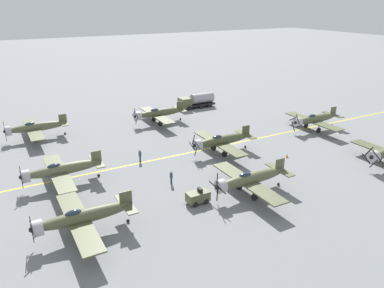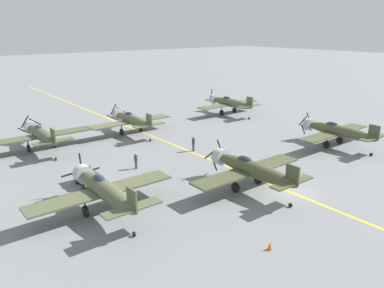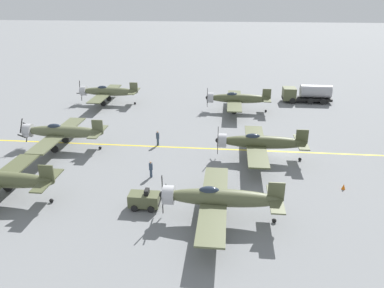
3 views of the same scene
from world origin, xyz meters
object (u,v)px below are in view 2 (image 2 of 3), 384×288
airplane_mid_left (104,189)px  ground_crew_inspecting (136,160)px  airplane_mid_right (337,131)px  airplane_far_left (41,134)px  airplane_far_right (230,103)px  ground_crew_walking (193,143)px  traffic_cone (270,246)px  airplane_far_center (132,120)px  tow_tractor (86,176)px  airplane_mid_center (251,169)px

airplane_mid_left → ground_crew_inspecting: airplane_mid_left is taller
airplane_mid_right → airplane_far_left: (-29.09, 21.02, 0.00)m
airplane_far_right → airplane_far_left: bearing=-176.6°
airplane_far_left → ground_crew_walking: bearing=-28.3°
airplane_far_left → traffic_cone: size_ratio=21.82×
airplane_far_center → ground_crew_walking: bearing=-74.2°
airplane_far_center → tow_tractor: 17.58m
airplane_mid_right → airplane_mid_left: size_ratio=1.00×
airplane_far_center → airplane_far_left: 12.16m
tow_tractor → airplane_far_center: bearing=46.2°
airplane_mid_right → airplane_far_right: size_ratio=1.00×
airplane_far_center → airplane_mid_center: (-0.90, -23.03, 0.00)m
airplane_far_left → ground_crew_inspecting: bearing=-54.3°
airplane_mid_right → airplane_mid_center: bearing=177.4°
ground_crew_walking → airplane_far_left: bearing=140.9°
airplane_mid_left → ground_crew_inspecting: 9.84m
airplane_far_left → airplane_far_right: 31.24m
airplane_far_left → tow_tractor: bearing=-79.1°
airplane_far_center → ground_crew_inspecting: (-6.42, -12.05, -1.07)m
airplane_mid_right → traffic_cone: size_ratio=21.82×
traffic_cone → ground_crew_walking: bearing=65.3°
ground_crew_walking → airplane_mid_right: bearing=-32.5°
airplane_mid_center → airplane_far_left: (-11.26, 23.35, 0.00)m
airplane_far_center → traffic_cone: 31.49m
airplane_far_center → airplane_mid_center: bearing=-86.3°
ground_crew_walking → airplane_mid_left: bearing=-152.7°
tow_tractor → airplane_mid_center: bearing=-42.7°
tow_tractor → ground_crew_inspecting: size_ratio=1.50×
traffic_cone → airplane_far_right: bearing=50.0°
airplane_far_center → ground_crew_inspecting: airplane_far_center is taller
airplane_mid_center → ground_crew_inspecting: 12.35m
airplane_mid_right → airplane_mid_center: airplane_mid_center is taller
airplane_far_center → airplane_mid_right: 26.75m
airplane_far_left → ground_crew_walking: 18.20m
airplane_mid_center → airplane_far_left: size_ratio=1.00×
airplane_far_center → airplane_mid_left: 23.20m
airplane_mid_right → ground_crew_inspecting: 24.94m
airplane_far_left → ground_crew_inspecting: (5.73, -12.36, -1.07)m
airplane_mid_right → airplane_far_left: size_ratio=1.00×
airplane_mid_left → airplane_mid_right: bearing=-8.0°
airplane_far_left → traffic_cone: (5.12, -30.95, -1.74)m
airplane_mid_right → airplane_far_right: airplane_far_right is taller
airplane_far_center → airplane_mid_left: bearing=-119.1°
airplane_mid_center → ground_crew_inspecting: airplane_mid_center is taller
airplane_far_center → traffic_cone: bearing=-97.0°
airplane_far_center → tow_tractor: bearing=-127.9°
airplane_mid_right → ground_crew_inspecting: bearing=149.6°
ground_crew_inspecting → airplane_mid_left: bearing=-134.6°
ground_crew_walking → airplane_far_center: bearing=99.9°
traffic_cone → airplane_mid_center: bearing=51.1°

